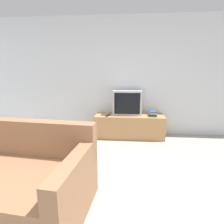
{
  "coord_description": "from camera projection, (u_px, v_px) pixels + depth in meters",
  "views": [
    {
      "loc": [
        0.33,
        -0.99,
        1.4
      ],
      "look_at": [
        0.07,
        2.19,
        0.69
      ],
      "focal_mm": 28.0,
      "sensor_mm": 36.0,
      "label": 1
    }
  ],
  "objects": [
    {
      "name": "television",
      "position": [
        127.0,
        102.0,
        3.84
      ],
      "size": [
        0.63,
        0.31,
        0.53
      ],
      "color": "silver",
      "rests_on": "tv_stand"
    },
    {
      "name": "tv_stand",
      "position": [
        129.0,
        126.0,
        3.87
      ],
      "size": [
        1.5,
        0.48,
        0.5
      ],
      "color": "tan",
      "rests_on": "ground_plane"
    },
    {
      "name": "remote_on_stand",
      "position": [
        108.0,
        115.0,
        3.74
      ],
      "size": [
        0.08,
        0.16,
        0.02
      ],
      "rotation": [
        0.0,
        0.0,
        -0.25
      ],
      "color": "black",
      "rests_on": "tv_stand"
    },
    {
      "name": "book_stack",
      "position": [
        153.0,
        114.0,
        3.72
      ],
      "size": [
        0.17,
        0.21,
        0.1
      ],
      "color": "#2D753D",
      "rests_on": "tv_stand"
    },
    {
      "name": "wall_back",
      "position": [
        112.0,
        78.0,
        3.95
      ],
      "size": [
        9.0,
        0.06,
        2.6
      ],
      "color": "silver",
      "rests_on": "ground_plane"
    }
  ]
}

